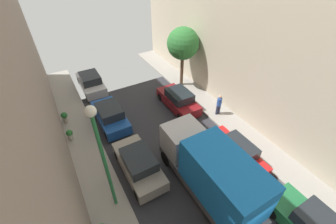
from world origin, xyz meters
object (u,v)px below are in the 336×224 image
object	(u,v)px
potted_plant_3	(65,117)
street_tree_1	(183,44)
parked_car_left_4	(91,82)
delivery_truck	(211,171)
parked_car_left_2	(139,164)
lamp_post	(101,150)
parked_car_right_3	(178,100)
pedestrian	(219,104)
potted_plant_0	(70,134)
parked_car_left_3	(110,115)
parked_car_right_2	(235,153)

from	to	relation	value
potted_plant_3	street_tree_1	bearing A→B (deg)	1.22
parked_car_left_4	delivery_truck	distance (m)	13.88
parked_car_left_2	lamp_post	distance (m)	4.18
delivery_truck	lamp_post	world-z (taller)	lamp_post
parked_car_left_4	lamp_post	world-z (taller)	lamp_post
parked_car_right_3	lamp_post	size ratio (longest dim) A/B	0.67
parked_car_left_2	pedestrian	distance (m)	7.74
potted_plant_0	potted_plant_3	size ratio (longest dim) A/B	0.91
pedestrian	parked_car_right_3	bearing A→B (deg)	131.08
parked_car_right_3	delivery_truck	distance (m)	7.87
parked_car_left_3	potted_plant_0	bearing A→B (deg)	-172.64
street_tree_1	potted_plant_3	distance (m)	10.93
parked_car_right_2	parked_car_left_4	bearing A→B (deg)	113.09
pedestrian	potted_plant_0	size ratio (longest dim) A/B	2.22
delivery_truck	potted_plant_3	size ratio (longest dim) A/B	7.77
parked_car_left_2	parked_car_right_2	xyz separation A→B (m)	(5.40, -2.14, 0.00)
delivery_truck	potted_plant_0	distance (m)	9.70
parked_car_right_2	street_tree_1	bearing A→B (deg)	77.39
pedestrian	potted_plant_0	world-z (taller)	pedestrian
parked_car_left_2	potted_plant_0	xyz separation A→B (m)	(-2.97, 4.73, -0.15)
parked_car_right_2	potted_plant_3	size ratio (longest dim) A/B	4.95
street_tree_1	potted_plant_0	distance (m)	11.20
parked_car_left_4	parked_car_right_2	xyz separation A→B (m)	(5.40, -12.67, 0.00)
pedestrian	potted_plant_0	xyz separation A→B (m)	(-10.48, 2.88, -0.50)
parked_car_right_2	delivery_truck	bearing A→B (deg)	-161.54
parked_car_right_3	potted_plant_3	world-z (taller)	parked_car_right_3
potted_plant_3	parked_car_right_2	bearing A→B (deg)	-46.90
parked_car_left_4	street_tree_1	xyz separation A→B (m)	(7.44, -3.54, 3.32)
parked_car_right_2	potted_plant_0	world-z (taller)	parked_car_right_2
parked_car_left_2	street_tree_1	world-z (taller)	street_tree_1
parked_car_left_2	delivery_truck	distance (m)	4.21
parked_car_left_2	parked_car_right_3	distance (m)	6.88
pedestrian	parked_car_left_4	bearing A→B (deg)	130.88
potted_plant_0	potted_plant_3	world-z (taller)	potted_plant_3
delivery_truck	potted_plant_0	size ratio (longest dim) A/B	8.53
parked_car_left_2	potted_plant_3	size ratio (longest dim) A/B	4.95
parked_car_left_2	lamp_post	xyz separation A→B (m)	(-1.90, -1.25, 3.50)
parked_car_right_2	pedestrian	xyz separation A→B (m)	(2.11, 3.99, 0.35)
lamp_post	parked_car_right_2	bearing A→B (deg)	-6.94
street_tree_1	lamp_post	world-z (taller)	lamp_post
parked_car_left_4	potted_plant_3	size ratio (longest dim) A/B	4.95
pedestrian	street_tree_1	xyz separation A→B (m)	(-0.07, 5.14, 2.97)
parked_car_left_2	parked_car_left_4	size ratio (longest dim) A/B	1.00
potted_plant_3	lamp_post	distance (m)	8.85
parked_car_left_4	delivery_truck	size ratio (longest dim) A/B	0.64
street_tree_1	potted_plant_3	world-z (taller)	street_tree_1
delivery_truck	pedestrian	xyz separation A→B (m)	(4.81, 4.89, -0.71)
parked_car_left_4	parked_car_right_3	world-z (taller)	same
parked_car_left_4	potted_plant_0	size ratio (longest dim) A/B	5.43
parked_car_left_4	street_tree_1	world-z (taller)	street_tree_1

